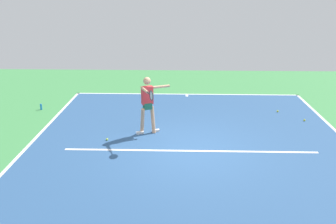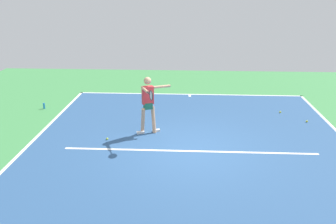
{
  "view_description": "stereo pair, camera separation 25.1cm",
  "coord_description": "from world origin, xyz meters",
  "views": [
    {
      "loc": [
        0.34,
        9.53,
        4.38
      ],
      "look_at": [
        0.65,
        -0.6,
        0.9
      ],
      "focal_mm": 39.42,
      "sensor_mm": 36.0,
      "label": 1
    },
    {
      "loc": [
        0.09,
        9.51,
        4.38
      ],
      "look_at": [
        0.65,
        -0.6,
        0.9
      ],
      "focal_mm": 39.42,
      "sensor_mm": 36.0,
      "label": 2
    }
  ],
  "objects": [
    {
      "name": "tennis_ball_by_baseline",
      "position": [
        -3.96,
        -2.41,
        0.03
      ],
      "size": [
        0.07,
        0.07,
        0.07
      ],
      "primitive_type": "sphere",
      "color": "yellow",
      "rests_on": "ground_plane"
    },
    {
      "name": "court_line_service",
      "position": [
        0.0,
        0.12,
        0.0
      ],
      "size": [
        7.08,
        0.1,
        0.01
      ],
      "primitive_type": "cube",
      "color": "white",
      "rests_on": "ground_plane"
    },
    {
      "name": "court_line_baseline_near",
      "position": [
        0.0,
        -5.57,
        0.0
      ],
      "size": [
        9.44,
        0.1,
        0.01
      ],
      "primitive_type": "cube",
      "color": "white",
      "rests_on": "ground_plane"
    },
    {
      "name": "tennis_ball_near_service_line",
      "position": [
        -3.28,
        -3.34,
        0.03
      ],
      "size": [
        0.07,
        0.07,
        0.07
      ],
      "primitive_type": "sphere",
      "color": "yellow",
      "rests_on": "ground_plane"
    },
    {
      "name": "court_line_sideline_right",
      "position": [
        4.67,
        0.0,
        0.0
      ],
      "size": [
        0.1,
        11.25,
        0.01
      ],
      "primitive_type": "cube",
      "color": "white",
      "rests_on": "ground_plane"
    },
    {
      "name": "tennis_player",
      "position": [
        1.28,
        -1.16,
        1.04
      ],
      "size": [
        1.05,
        1.36,
        1.8
      ],
      "rotation": [
        0.0,
        0.0,
        0.4
      ],
      "color": "tan",
      "rests_on": "ground_plane"
    },
    {
      "name": "tennis_ball_near_player",
      "position": [
        2.47,
        -0.55,
        0.03
      ],
      "size": [
        0.07,
        0.07,
        0.07
      ],
      "primitive_type": "sphere",
      "color": "#C6E53D",
      "rests_on": "ground_plane"
    },
    {
      "name": "court_line_centre_mark",
      "position": [
        0.0,
        -5.37,
        0.0
      ],
      "size": [
        0.1,
        0.3,
        0.01
      ],
      "primitive_type": "cube",
      "color": "white",
      "rests_on": "ground_plane"
    },
    {
      "name": "water_bottle",
      "position": [
        5.46,
        -3.35,
        0.11
      ],
      "size": [
        0.07,
        0.07,
        0.22
      ],
      "primitive_type": "cylinder",
      "color": "blue",
      "rests_on": "ground_plane"
    },
    {
      "name": "ground_plane",
      "position": [
        0.0,
        0.0,
        0.0
      ],
      "size": [
        20.49,
        20.49,
        0.0
      ],
      "primitive_type": "plane",
      "color": "#428E4C"
    },
    {
      "name": "court_surface",
      "position": [
        0.0,
        0.0,
        0.0
      ],
      "size": [
        9.44,
        11.25,
        0.0
      ],
      "primitive_type": "cube",
      "color": "#2D5484",
      "rests_on": "ground_plane"
    }
  ]
}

